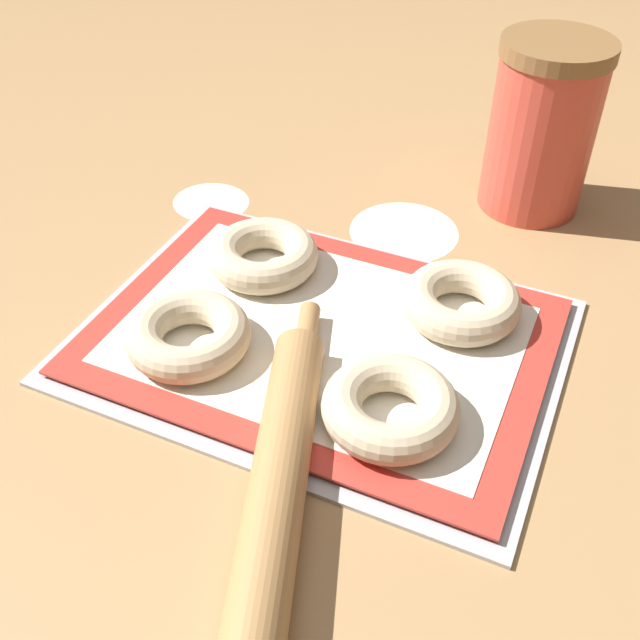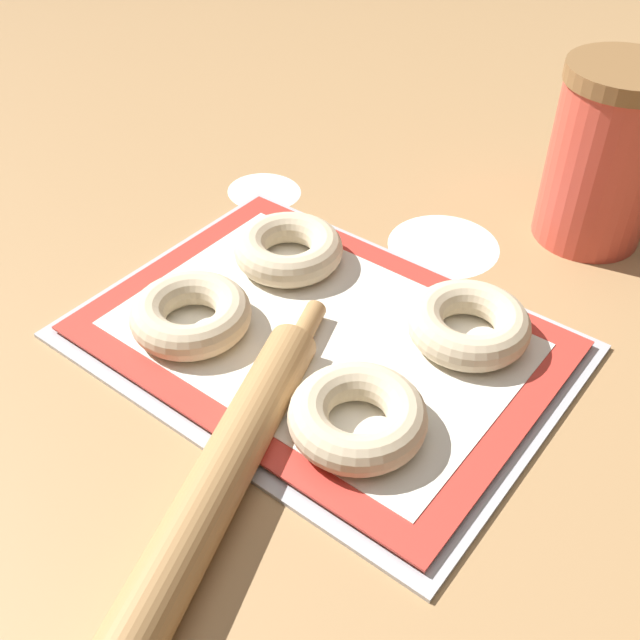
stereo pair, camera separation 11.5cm
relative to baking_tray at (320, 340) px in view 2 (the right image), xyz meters
name	(u,v)px [view 2 (the right image)]	position (x,y,z in m)	size (l,w,h in m)	color
ground_plane	(323,330)	(-0.01, 0.02, 0.00)	(2.80, 2.80, 0.00)	#A87F51
baking_tray	(320,340)	(0.00, 0.00, 0.00)	(0.41, 0.30, 0.01)	#B2B5BA
baking_mat	(320,335)	(0.00, 0.00, 0.01)	(0.39, 0.28, 0.00)	red
bagel_front_left	(191,314)	(-0.09, -0.06, 0.02)	(0.11, 0.11, 0.03)	beige
bagel_front_right	(358,417)	(0.09, -0.07, 0.02)	(0.11, 0.11, 0.03)	beige
bagel_back_left	(288,249)	(-0.09, 0.06, 0.02)	(0.11, 0.11, 0.03)	beige
bagel_back_right	(469,324)	(0.10, 0.07, 0.02)	(0.11, 0.11, 0.03)	beige
flour_canister	(605,156)	(0.11, 0.30, 0.09)	(0.11, 0.11, 0.18)	#DB4C3D
rolling_pin	(197,521)	(0.06, -0.21, 0.02)	(0.17, 0.45, 0.04)	#AD7F4C
flour_patch_near	(444,244)	(0.01, 0.20, 0.00)	(0.11, 0.11, 0.00)	white
flour_patch_far	(264,190)	(-0.21, 0.16, 0.00)	(0.09, 0.08, 0.00)	white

